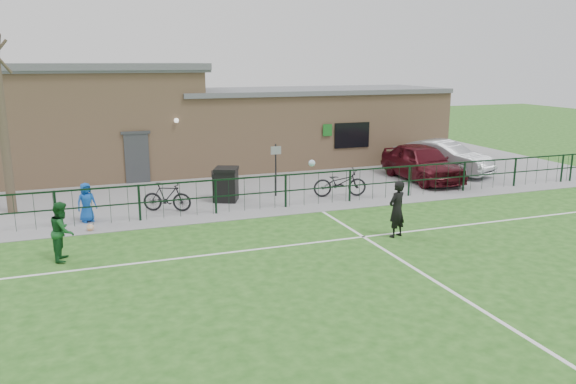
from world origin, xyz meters
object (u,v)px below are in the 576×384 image
object	(u,v)px
wheelie_bin_right	(227,185)
spectator_child	(86,202)
bare_tree	(3,125)
outfield_player	(62,231)
ball_ground	(90,228)
bicycle_e	(340,183)
car_silver	(443,157)
car_maroon	(422,162)
wheelie_bin_left	(221,188)
sign_post	(276,170)
bicycle_d	(167,197)

from	to	relation	value
wheelie_bin_right	spectator_child	bearing A→B (deg)	-143.09
bare_tree	outfield_player	size ratio (longest dim) A/B	3.88
bare_tree	ball_ground	xyz separation A→B (m)	(2.46, -3.15, -2.89)
bicycle_e	ball_ground	size ratio (longest dim) A/B	9.06
spectator_child	car_silver	bearing A→B (deg)	-10.91
ball_ground	car_maroon	bearing A→B (deg)	12.28
wheelie_bin_left	car_silver	world-z (taller)	car_silver
car_maroon	outfield_player	world-z (taller)	car_maroon
bare_tree	sign_post	bearing A→B (deg)	-4.90
car_silver	bicycle_e	xyz separation A→B (m)	(-6.35, -2.51, -0.21)
outfield_player	ball_ground	size ratio (longest dim) A/B	6.92
bicycle_e	spectator_child	distance (m)	9.08
bicycle_e	spectator_child	bearing A→B (deg)	104.62
bare_tree	wheelie_bin_left	xyz separation A→B (m)	(7.08, -0.82, -2.49)
wheelie_bin_right	bicycle_e	world-z (taller)	wheelie_bin_right
sign_post	bicycle_d	world-z (taller)	sign_post
car_maroon	ball_ground	size ratio (longest dim) A/B	20.67
wheelie_bin_right	ball_ground	world-z (taller)	wheelie_bin_right
wheelie_bin_right	spectator_child	xyz separation A→B (m)	(-4.87, -1.16, 0.06)
bicycle_e	ball_ground	distance (m)	9.14
wheelie_bin_right	car_maroon	world-z (taller)	car_maroon
car_silver	bicycle_e	bearing A→B (deg)	176.80
bare_tree	car_silver	xyz separation A→B (m)	(17.82, 0.81, -2.23)
bare_tree	sign_post	size ratio (longest dim) A/B	3.00
sign_post	spectator_child	xyz separation A→B (m)	(-6.82, -1.29, -0.37)
wheelie_bin_left	outfield_player	xyz separation A→B (m)	(-5.30, -4.74, 0.26)
bicycle_d	bicycle_e	xyz separation A→B (m)	(6.48, -0.04, 0.03)
wheelie_bin_left	bicycle_d	bearing A→B (deg)	-146.29
bare_tree	sign_post	world-z (taller)	bare_tree
bare_tree	bicycle_e	xyz separation A→B (m)	(11.47, -1.70, -2.45)
bare_tree	outfield_player	xyz separation A→B (m)	(1.79, -5.56, -2.23)
bicycle_d	car_maroon	bearing A→B (deg)	-58.59
outfield_player	wheelie_bin_right	bearing A→B (deg)	-41.86
bicycle_e	bicycle_d	bearing A→B (deg)	101.83
wheelie_bin_right	bicycle_e	size ratio (longest dim) A/B	0.57
spectator_child	outfield_player	bearing A→B (deg)	-121.49
wheelie_bin_right	sign_post	bearing A→B (deg)	27.12
spectator_child	sign_post	bearing A→B (deg)	-10.82
wheelie_bin_right	spectator_child	world-z (taller)	spectator_child
sign_post	outfield_player	distance (m)	8.83
bare_tree	spectator_child	world-z (taller)	bare_tree
spectator_child	wheelie_bin_left	bearing A→B (deg)	-6.44
car_silver	wheelie_bin_right	bearing A→B (deg)	164.52
wheelie_bin_left	sign_post	world-z (taller)	sign_post
sign_post	spectator_child	bearing A→B (deg)	-169.29
outfield_player	ball_ground	distance (m)	2.59
bicycle_d	ball_ground	size ratio (longest dim) A/B	7.44
bicycle_d	bicycle_e	size ratio (longest dim) A/B	0.82
car_silver	spectator_child	world-z (taller)	car_silver
bicycle_e	ball_ground	bearing A→B (deg)	111.37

